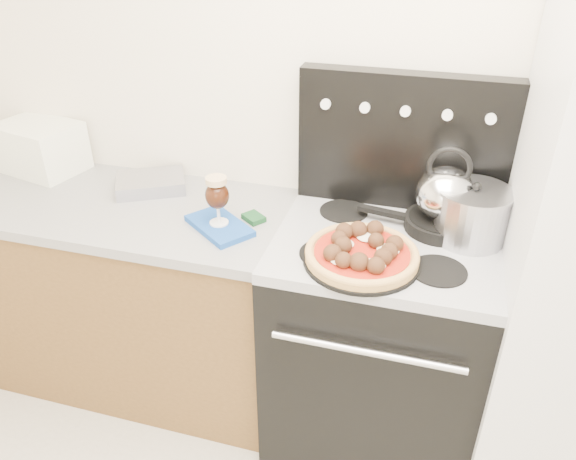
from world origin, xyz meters
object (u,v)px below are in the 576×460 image
(base_cabinet, at_px, (125,295))
(beer_glass, at_px, (218,200))
(stove_body, at_px, (376,344))
(pizza, at_px, (362,252))
(oven_mitt, at_px, (219,226))
(pizza_pan, at_px, (361,260))
(skillet, at_px, (440,223))
(stock_pot, at_px, (471,216))
(toaster_oven, at_px, (41,147))
(tea_kettle, at_px, (446,190))

(base_cabinet, xyz_separation_m, beer_glass, (0.51, -0.08, 0.58))
(stove_body, height_order, pizza, pizza)
(oven_mitt, height_order, pizza_pan, pizza_pan)
(pizza, distance_m, skillet, 0.37)
(pizza, bearing_deg, stock_pot, 36.78)
(oven_mitt, height_order, beer_glass, beer_glass)
(oven_mitt, relative_size, pizza_pan, 0.68)
(stove_body, xyz_separation_m, pizza_pan, (-0.06, -0.16, 0.49))
(toaster_oven, relative_size, pizza_pan, 0.88)
(base_cabinet, distance_m, toaster_oven, 0.73)
(oven_mitt, bearing_deg, beer_glass, 0.00)
(beer_glass, distance_m, stock_pot, 0.87)
(stove_body, distance_m, tea_kettle, 0.67)
(beer_glass, relative_size, tea_kettle, 0.84)
(pizza, xyz_separation_m, stock_pot, (0.33, 0.25, 0.05))
(base_cabinet, height_order, stock_pot, stock_pot)
(base_cabinet, relative_size, oven_mitt, 5.66)
(pizza, bearing_deg, toaster_oven, 165.74)
(toaster_oven, distance_m, skillet, 1.70)
(beer_glass, bearing_deg, stove_body, 5.70)
(beer_glass, bearing_deg, skillet, 13.13)
(stove_body, height_order, skillet, skillet)
(skillet, relative_size, tea_kettle, 1.13)
(stove_body, height_order, tea_kettle, tea_kettle)
(toaster_oven, bearing_deg, stock_pot, 9.10)
(pizza_pan, bearing_deg, oven_mitt, 169.12)
(tea_kettle, distance_m, stock_pot, 0.12)
(skillet, xyz_separation_m, stock_pot, (0.10, -0.04, 0.07))
(skillet, bearing_deg, pizza_pan, -129.72)
(toaster_oven, height_order, oven_mitt, toaster_oven)
(base_cabinet, distance_m, tea_kettle, 1.43)
(tea_kettle, bearing_deg, base_cabinet, 176.19)
(oven_mitt, relative_size, pizza, 0.71)
(pizza_pan, bearing_deg, pizza, 180.00)
(oven_mitt, xyz_separation_m, beer_glass, (0.00, 0.00, 0.10))
(base_cabinet, height_order, skillet, skillet)
(toaster_oven, bearing_deg, base_cabinet, -10.77)
(tea_kettle, xyz_separation_m, stock_pot, (0.10, -0.04, -0.07))
(pizza_pan, distance_m, stock_pot, 0.42)
(stove_body, relative_size, skillet, 3.49)
(toaster_oven, height_order, stock_pot, toaster_oven)
(skillet, bearing_deg, stock_pot, -20.43)
(pizza, xyz_separation_m, skillet, (0.23, 0.28, -0.02))
(pizza_pan, relative_size, tea_kettle, 1.69)
(base_cabinet, xyz_separation_m, pizza, (1.04, -0.19, 0.53))
(oven_mitt, bearing_deg, stove_body, 5.70)
(base_cabinet, relative_size, skillet, 5.75)
(toaster_oven, distance_m, beer_glass, 0.96)
(beer_glass, height_order, skillet, beer_glass)
(tea_kettle, bearing_deg, pizza, -137.76)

